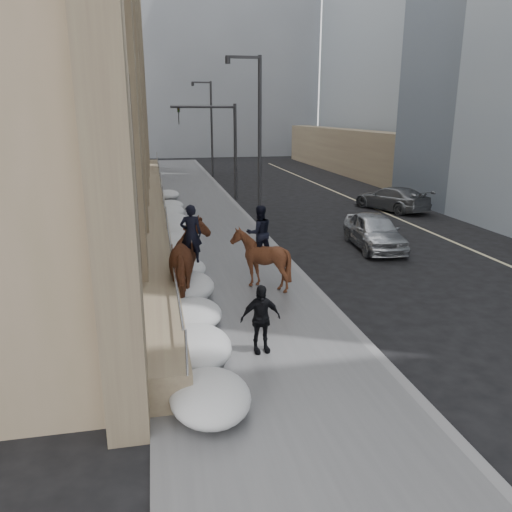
{
  "coord_description": "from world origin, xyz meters",
  "views": [
    {
      "loc": [
        -2.19,
        -10.09,
        5.43
      ],
      "look_at": [
        0.41,
        2.64,
        1.7
      ],
      "focal_mm": 35.0,
      "sensor_mm": 36.0,
      "label": 1
    }
  ],
  "objects": [
    {
      "name": "limestone_building",
      "position": [
        -5.26,
        19.96,
        8.9
      ],
      "size": [
        6.1,
        44.0,
        18.0
      ],
      "color": "#9C8966",
      "rests_on": "ground"
    },
    {
      "name": "sidewalk",
      "position": [
        0.0,
        10.0,
        0.06
      ],
      "size": [
        5.0,
        80.0,
        0.12
      ],
      "primitive_type": "cube",
      "color": "#535255",
      "rests_on": "ground"
    },
    {
      "name": "mounted_horse_right",
      "position": [
        0.92,
        4.55,
        1.18
      ],
      "size": [
        1.7,
        1.87,
        2.59
      ],
      "rotation": [
        0.0,
        0.0,
        3.27
      ],
      "color": "#452313",
      "rests_on": "sidewalk"
    },
    {
      "name": "bg_building_far",
      "position": [
        -6.0,
        72.0,
        10.0
      ],
      "size": [
        24.0,
        12.0,
        20.0
      ],
      "primitive_type": "cube",
      "color": "gray",
      "rests_on": "ground"
    },
    {
      "name": "streetlight_mid",
      "position": [
        2.74,
        14.0,
        4.58
      ],
      "size": [
        1.71,
        0.24,
        8.0
      ],
      "color": "#2D2D30",
      "rests_on": "ground"
    },
    {
      "name": "bg_building_mid",
      "position": [
        4.0,
        60.0,
        14.0
      ],
      "size": [
        30.0,
        12.0,
        28.0
      ],
      "primitive_type": "cube",
      "color": "slate",
      "rests_on": "ground"
    },
    {
      "name": "car_grey",
      "position": [
        11.18,
        16.33,
        0.69
      ],
      "size": [
        3.53,
        5.11,
        1.37
      ],
      "primitive_type": "imported",
      "rotation": [
        0.0,
        0.0,
        3.52
      ],
      "color": "slate",
      "rests_on": "ground"
    },
    {
      "name": "snow_bank",
      "position": [
        -1.42,
        8.11,
        0.47
      ],
      "size": [
        1.7,
        18.1,
        0.76
      ],
      "color": "silver",
      "rests_on": "sidewalk"
    },
    {
      "name": "traffic_signal",
      "position": [
        2.07,
        22.0,
        4.0
      ],
      "size": [
        4.1,
        0.22,
        6.0
      ],
      "color": "#2D2D30",
      "rests_on": "ground"
    },
    {
      "name": "streetlight_far",
      "position": [
        2.74,
        34.0,
        4.58
      ],
      "size": [
        1.71,
        0.24,
        8.0
      ],
      "color": "#2D2D30",
      "rests_on": "ground"
    },
    {
      "name": "lane_line",
      "position": [
        10.5,
        10.0,
        0.01
      ],
      "size": [
        0.15,
        70.0,
        0.01
      ],
      "primitive_type": "cube",
      "color": "#BFB78C",
      "rests_on": "ground"
    },
    {
      "name": "mounted_horse_left",
      "position": [
        -1.26,
        4.01,
        1.3
      ],
      "size": [
        1.47,
        2.79,
        2.79
      ],
      "rotation": [
        0.0,
        0.0,
        3.05
      ],
      "color": "#572D1A",
      "rests_on": "sidewalk"
    },
    {
      "name": "curb",
      "position": [
        2.62,
        10.0,
        0.06
      ],
      "size": [
        0.24,
        80.0,
        0.12
      ],
      "primitive_type": "cube",
      "color": "slate",
      "rests_on": "ground"
    },
    {
      "name": "pedestrian",
      "position": [
        0.01,
        0.18,
        0.93
      ],
      "size": [
        0.98,
        0.49,
        1.62
      ],
      "primitive_type": "imported",
      "rotation": [
        0.0,
        0.0,
        0.1
      ],
      "color": "black",
      "rests_on": "sidewalk"
    },
    {
      "name": "ground",
      "position": [
        0.0,
        0.0,
        0.0
      ],
      "size": [
        140.0,
        140.0,
        0.0
      ],
      "primitive_type": "plane",
      "color": "black",
      "rests_on": "ground"
    },
    {
      "name": "car_silver",
      "position": [
        6.63,
        8.64,
        0.73
      ],
      "size": [
        2.15,
        4.46,
        1.47
      ],
      "primitive_type": "imported",
      "rotation": [
        0.0,
        0.0,
        -0.1
      ],
      "color": "#B2B6BB",
      "rests_on": "ground"
    }
  ]
}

